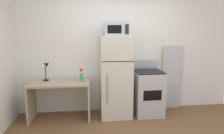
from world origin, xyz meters
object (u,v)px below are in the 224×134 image
at_px(refrigerator, 116,77).
at_px(leaning_mirror, 172,78).
at_px(desk_lamp, 46,69).
at_px(desk, 60,93).
at_px(spray_bottle, 81,76).
at_px(microwave, 116,29).
at_px(oven_range, 148,92).

xyz_separation_m(refrigerator, leaning_mirror, (1.29, 0.25, -0.11)).
bearing_deg(desk_lamp, leaning_mirror, 3.72).
bearing_deg(desk, refrigerator, 0.91).
bearing_deg(spray_bottle, desk_lamp, 169.59).
xyz_separation_m(desk_lamp, leaning_mirror, (2.65, 0.17, -0.29)).
bearing_deg(leaning_mirror, refrigerator, -169.06).
bearing_deg(leaning_mirror, desk_lamp, -176.28).
distance_m(microwave, oven_range, 1.45).
height_order(desk_lamp, microwave, microwave).
bearing_deg(leaning_mirror, microwave, -168.16).
height_order(desk_lamp, refrigerator, refrigerator).
relative_size(refrigerator, microwave, 3.53).
distance_m(desk_lamp, oven_range, 2.10).
height_order(desk, oven_range, oven_range).
bearing_deg(oven_range, desk_lamp, 177.65).
bearing_deg(desk, spray_bottle, -3.98).
bearing_deg(oven_range, microwave, -178.72).
xyz_separation_m(spray_bottle, microwave, (0.68, 0.03, 0.90)).
xyz_separation_m(desk, microwave, (1.10, -0.00, 1.23)).
relative_size(spray_bottle, microwave, 0.54).
height_order(desk, refrigerator, refrigerator).
xyz_separation_m(desk_lamp, microwave, (1.36, -0.10, 0.76)).
relative_size(desk_lamp, oven_range, 0.32).
relative_size(desk, spray_bottle, 4.64).
height_order(desk_lamp, spray_bottle, desk_lamp).
relative_size(desk_lamp, refrigerator, 0.22).
xyz_separation_m(desk_lamp, oven_range, (2.03, -0.08, -0.52)).
relative_size(desk_lamp, leaning_mirror, 0.25).
bearing_deg(spray_bottle, leaning_mirror, 8.56).
bearing_deg(desk_lamp, oven_range, -2.35).
distance_m(desk_lamp, refrigerator, 1.37).
height_order(microwave, oven_range, microwave).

